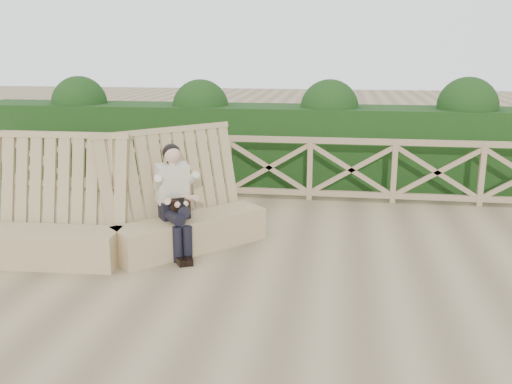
# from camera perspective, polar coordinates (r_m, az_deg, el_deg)

# --- Properties ---
(ground) EXTENTS (60.00, 60.00, 0.00)m
(ground) POSITION_cam_1_polar(r_m,az_deg,el_deg) (6.85, -2.43, -8.07)
(ground) COLOR #726247
(ground) RESTS_ON ground
(bench) EXTENTS (3.71, 2.17, 1.58)m
(bench) POSITION_cam_1_polar(r_m,az_deg,el_deg) (7.54, -13.86, -3.19)
(bench) COLOR #947D55
(bench) RESTS_ON ground
(woman) EXTENTS (0.68, 0.89, 1.42)m
(woman) POSITION_cam_1_polar(r_m,az_deg,el_deg) (7.37, -8.10, -0.40)
(woman) COLOR black
(woman) RESTS_ON ground
(guardrail) EXTENTS (10.10, 0.09, 1.10)m
(guardrail) POSITION_cam_1_polar(r_m,az_deg,el_deg) (10.01, 1.29, 2.49)
(guardrail) COLOR #7C6048
(guardrail) RESTS_ON ground
(hedge) EXTENTS (12.00, 1.20, 1.50)m
(hedge) POSITION_cam_1_polar(r_m,az_deg,el_deg) (11.14, 2.07, 4.74)
(hedge) COLOR black
(hedge) RESTS_ON ground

